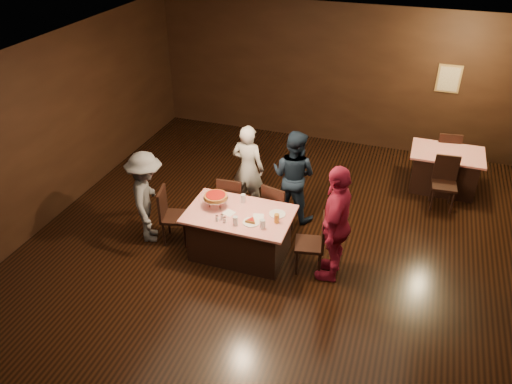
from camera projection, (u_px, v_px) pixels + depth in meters
room at (267, 151)px, 6.26m from camera, size 10.00×10.04×3.02m
main_table at (240, 234)px, 7.71m from camera, size 1.60×1.00×0.77m
back_table at (444, 170)px, 9.41m from camera, size 1.30×0.90×0.77m
chair_far_left at (233, 199)px, 8.37m from camera, size 0.45×0.45×0.95m
chair_far_right at (279, 208)px, 8.15m from camera, size 0.51×0.51×0.95m
chair_end_left at (175, 216)px, 7.96m from camera, size 0.51×0.51×0.95m
chair_end_right at (310, 243)px, 7.36m from camera, size 0.50×0.50×0.95m
chair_back_near at (444, 184)px, 8.80m from camera, size 0.45×0.45×0.95m
chair_back_far at (446, 152)px, 9.84m from camera, size 0.47×0.47×0.95m
diner_white_jacket at (248, 168)px, 8.63m from camera, size 0.61×0.43×1.60m
diner_navy_hoodie at (294, 175)px, 8.39m from camera, size 0.89×0.76×1.62m
diner_grey_knit at (147, 198)px, 7.86m from camera, size 0.95×1.15×1.56m
diner_red_shirt at (336, 223)px, 7.02m from camera, size 0.45×1.08×1.84m
pizza_stand at (216, 197)px, 7.56m from camera, size 0.38×0.38×0.22m
plate_with_slice at (251, 221)px, 7.28m from camera, size 0.25×0.25×0.06m
plate_empty at (277, 214)px, 7.47m from camera, size 0.25×0.25×0.01m
glass_front_left at (235, 221)px, 7.21m from camera, size 0.08×0.08×0.14m
glass_front_right at (263, 224)px, 7.14m from camera, size 0.08×0.08×0.14m
glass_amber at (277, 218)px, 7.26m from camera, size 0.08×0.08×0.14m
glass_back at (243, 198)px, 7.72m from camera, size 0.08×0.08×0.14m
condiments at (221, 218)px, 7.30m from camera, size 0.17×0.10×0.09m
napkin_center at (258, 217)px, 7.42m from camera, size 0.19×0.19×0.01m
napkin_left at (229, 213)px, 7.51m from camera, size 0.21×0.21×0.01m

